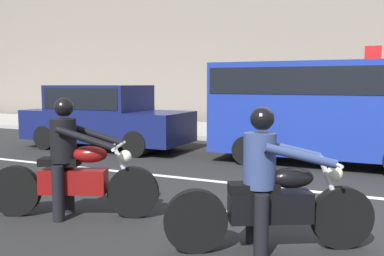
{
  "coord_description": "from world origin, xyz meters",
  "views": [
    {
      "loc": [
        0.87,
        -6.08,
        1.78
      ],
      "look_at": [
        -1.86,
        -0.16,
        1.08
      ],
      "focal_mm": 39.36,
      "sensor_mm": 36.0,
      "label": 1
    }
  ],
  "objects_px": {
    "parked_sedan_navy": "(104,116)",
    "pedestrian_bystander": "(300,105)",
    "parked_van_cobalt_blue": "(326,105)",
    "street_sign_post": "(372,83)",
    "motorcycle_with_rider_denim_blue": "(269,193)",
    "motorcycle_with_rider_black_leather": "(73,169)"
  },
  "relations": [
    {
      "from": "motorcycle_with_rider_denim_blue",
      "to": "motorcycle_with_rider_black_leather",
      "type": "height_order",
      "value": "motorcycle_with_rider_black_leather"
    },
    {
      "from": "parked_van_cobalt_blue",
      "to": "pedestrian_bystander",
      "type": "distance_m",
      "value": 4.5
    },
    {
      "from": "parked_van_cobalt_blue",
      "to": "parked_sedan_navy",
      "type": "relative_size",
      "value": 1.05
    },
    {
      "from": "motorcycle_with_rider_black_leather",
      "to": "motorcycle_with_rider_denim_blue",
      "type": "bearing_deg",
      "value": -0.73
    },
    {
      "from": "parked_van_cobalt_blue",
      "to": "pedestrian_bystander",
      "type": "xyz_separation_m",
      "value": [
        -1.32,
        4.3,
        -0.22
      ]
    },
    {
      "from": "parked_sedan_navy",
      "to": "street_sign_post",
      "type": "bearing_deg",
      "value": 28.58
    },
    {
      "from": "parked_van_cobalt_blue",
      "to": "motorcycle_with_rider_black_leather",
      "type": "bearing_deg",
      "value": -115.73
    },
    {
      "from": "motorcycle_with_rider_denim_blue",
      "to": "street_sign_post",
      "type": "height_order",
      "value": "street_sign_post"
    },
    {
      "from": "motorcycle_with_rider_denim_blue",
      "to": "parked_sedan_navy",
      "type": "relative_size",
      "value": 0.44
    },
    {
      "from": "street_sign_post",
      "to": "pedestrian_bystander",
      "type": "xyz_separation_m",
      "value": [
        -2.13,
        0.98,
        -0.69
      ]
    },
    {
      "from": "motorcycle_with_rider_black_leather",
      "to": "parked_van_cobalt_blue",
      "type": "distance_m",
      "value": 5.89
    },
    {
      "from": "motorcycle_with_rider_denim_blue",
      "to": "parked_sedan_navy",
      "type": "distance_m",
      "value": 7.74
    },
    {
      "from": "motorcycle_with_rider_denim_blue",
      "to": "parked_van_cobalt_blue",
      "type": "xyz_separation_m",
      "value": [
        -0.12,
        5.31,
        0.67
      ]
    },
    {
      "from": "motorcycle_with_rider_denim_blue",
      "to": "street_sign_post",
      "type": "distance_m",
      "value": 8.73
    },
    {
      "from": "motorcycle_with_rider_denim_blue",
      "to": "parked_van_cobalt_blue",
      "type": "relative_size",
      "value": 0.42
    },
    {
      "from": "motorcycle_with_rider_black_leather",
      "to": "parked_sedan_navy",
      "type": "height_order",
      "value": "parked_sedan_navy"
    },
    {
      "from": "parked_sedan_navy",
      "to": "pedestrian_bystander",
      "type": "distance_m",
      "value": 6.35
    },
    {
      "from": "parked_sedan_navy",
      "to": "pedestrian_bystander",
      "type": "height_order",
      "value": "pedestrian_bystander"
    },
    {
      "from": "parked_van_cobalt_blue",
      "to": "street_sign_post",
      "type": "xyz_separation_m",
      "value": [
        0.81,
        3.32,
        0.47
      ]
    },
    {
      "from": "parked_van_cobalt_blue",
      "to": "street_sign_post",
      "type": "distance_m",
      "value": 3.45
    },
    {
      "from": "motorcycle_with_rider_denim_blue",
      "to": "parked_van_cobalt_blue",
      "type": "height_order",
      "value": "parked_van_cobalt_blue"
    },
    {
      "from": "parked_van_cobalt_blue",
      "to": "pedestrian_bystander",
      "type": "height_order",
      "value": "parked_van_cobalt_blue"
    }
  ]
}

